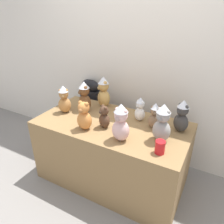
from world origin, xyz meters
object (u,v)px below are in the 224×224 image
Objects in this scene: teddy_bear_honey at (104,92)px; teddy_bear_charcoal at (182,116)px; instrument_case at (92,112)px; teddy_bear_ginger at (84,116)px; teddy_bear_snow at (140,109)px; teddy_bear_blush at (121,123)px; teddy_bear_chestnut at (85,97)px; party_cup_red at (160,147)px; teddy_bear_mocha at (155,116)px; teddy_bear_caramel at (64,100)px; teddy_bear_cocoa at (104,117)px; teddy_bear_ash at (162,123)px; display_table at (112,152)px.

teddy_bear_charcoal is at bearing 23.66° from teddy_bear_honey.
teddy_bear_ginger is (0.43, -0.75, 0.38)m from instrument_case.
teddy_bear_blush is (-0.01, -0.41, 0.05)m from teddy_bear_snow.
party_cup_red is at bearing 10.79° from teddy_bear_chestnut.
teddy_bear_honey is at bearing 148.26° from teddy_bear_mocha.
teddy_bear_mocha is 0.24m from teddy_bear_charcoal.
instrument_case reaches higher than party_cup_red.
teddy_bear_caramel reaches higher than instrument_case.
teddy_bear_cocoa reaches higher than party_cup_red.
teddy_bear_snow is at bearing 82.35° from teddy_bear_cocoa.
instrument_case is 1.44m from party_cup_red.
teddy_bear_charcoal is at bearing -19.71° from teddy_bear_caramel.
instrument_case is 0.58m from teddy_bear_honey.
teddy_bear_caramel reaches higher than teddy_bear_cocoa.
teddy_bear_ginger is (-0.69, -0.15, -0.04)m from teddy_bear_ash.
display_table is at bearing -116.91° from teddy_bear_snow.
teddy_bear_ash reaches higher than display_table.
teddy_bear_charcoal is at bearing 21.36° from teddy_bear_snow.
teddy_bear_honey reaches higher than teddy_bear_chestnut.
teddy_bear_blush is (0.81, -0.76, 0.42)m from instrument_case.
teddy_bear_honey is (-0.10, 0.53, 0.04)m from teddy_bear_ginger.
teddy_bear_ginger is 0.93× the size of teddy_bear_caramel.
teddy_bear_honey is (0.13, 0.19, 0.01)m from teddy_bear_chestnut.
teddy_bear_caramel is at bearing -156.29° from teddy_bear_cocoa.
teddy_bear_snow is 0.56m from party_cup_red.
teddy_bear_cocoa is (0.15, 0.12, -0.03)m from teddy_bear_ginger.
teddy_bear_chestnut is at bearing -147.33° from teddy_bear_charcoal.
teddy_bear_ginger is 0.84× the size of teddy_bear_chestnut.
display_table is at bearing -25.92° from teddy_bear_caramel.
instrument_case reaches higher than display_table.
teddy_bear_blush reaches higher than party_cup_red.
teddy_bear_blush is (0.49, -0.54, -0.00)m from teddy_bear_honey.
teddy_bear_cocoa is 0.61m from party_cup_red.
teddy_bear_ginger is 0.19m from teddy_bear_cocoa.
party_cup_red is (0.05, -0.18, -0.11)m from teddy_bear_ash.
teddy_bear_caramel reaches higher than display_table.
teddy_bear_charcoal is 2.83× the size of party_cup_red.
teddy_bear_ash is 0.22m from party_cup_red.
teddy_bear_blush reaches higher than teddy_bear_mocha.
teddy_bear_ginger is at bearing -55.23° from teddy_bear_caramel.
teddy_bear_chestnut reaches higher than party_cup_red.
teddy_bear_chestnut is 0.95× the size of teddy_bear_honey.
teddy_bear_mocha reaches higher than teddy_bear_snow.
teddy_bear_ginger is at bearing -24.21° from teddy_bear_chestnut.
teddy_bear_charcoal is at bearing 34.66° from teddy_bear_chestnut.
teddy_bear_blush is at bearing 4.36° from teddy_bear_cocoa.
teddy_bear_caramel is (0.03, -0.56, 0.40)m from instrument_case.
teddy_bear_cocoa is at bearing -127.39° from teddy_bear_charcoal.
teddy_bear_mocha is 0.73× the size of teddy_bear_honey.
teddy_bear_blush is 3.15× the size of party_cup_red.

